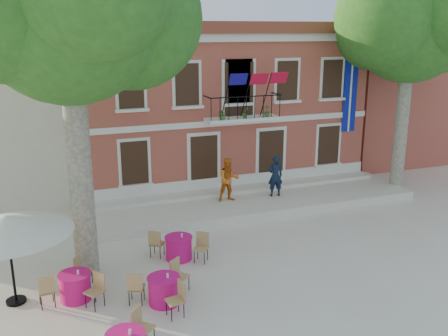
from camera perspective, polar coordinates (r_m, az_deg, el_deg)
ground at (r=16.72m, az=3.04°, el=-9.88°), size 90.00×90.00×0.00m
main_building at (r=25.37m, az=-1.78°, el=7.88°), size 13.50×9.59×7.50m
neighbor_east at (r=32.19m, az=18.43°, el=7.73°), size 9.40×9.40×6.40m
terrace at (r=21.14m, az=3.24°, el=-3.87°), size 14.00×3.40×0.30m
plane_tree_west at (r=14.54m, az=-17.51°, el=16.97°), size 5.33×5.33×10.46m
plane_tree_east at (r=23.35m, az=20.60°, el=15.16°), size 5.10×5.10×10.01m
patio_umbrella at (r=14.26m, az=-23.59°, el=-5.97°), size 3.39×3.39×2.52m
pedestrian_navy at (r=21.22m, az=5.88°, el=-0.91°), size 0.70×0.51×1.77m
pedestrian_orange at (r=20.50m, az=0.54°, el=-1.34°), size 0.92×0.73×1.82m
cafe_table_0 at (r=13.93m, az=-6.88°, el=-13.55°), size 1.85×1.74×0.95m
cafe_table_1 at (r=14.59m, az=-16.65°, el=-12.71°), size 1.72×1.86×0.95m
cafe_table_3 at (r=16.32m, az=-5.20°, el=-8.97°), size 1.80×1.47×0.95m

